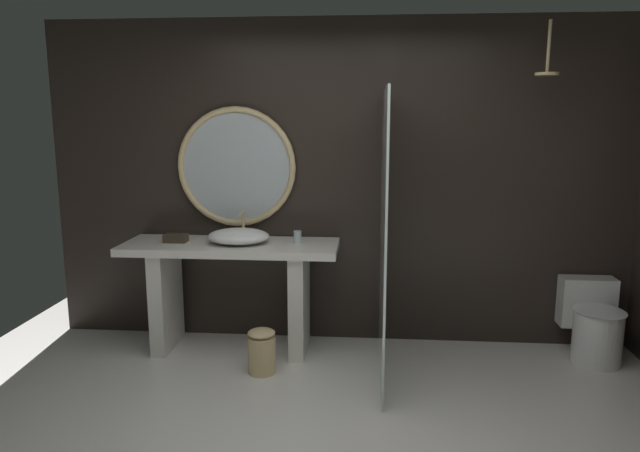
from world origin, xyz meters
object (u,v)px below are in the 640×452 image
object	(u,v)px
toilet	(593,324)
vessel_sink	(239,236)
waste_bin	(262,351)
tissue_box	(176,238)
rain_shower_head	(547,66)
tumbler_cup	(298,237)
round_wall_mirror	(236,167)

from	to	relation	value
toilet	vessel_sink	bearing A→B (deg)	-178.89
toilet	waste_bin	xyz separation A→B (m)	(-2.49, -0.47, -0.11)
vessel_sink	waste_bin	xyz separation A→B (m)	(0.24, -0.42, -0.76)
tissue_box	rain_shower_head	world-z (taller)	rain_shower_head
rain_shower_head	waste_bin	world-z (taller)	rain_shower_head
tumbler_cup	waste_bin	xyz separation A→B (m)	(-0.21, -0.49, -0.75)
tissue_box	rain_shower_head	distance (m)	3.03
tumbler_cup	rain_shower_head	world-z (taller)	rain_shower_head
tumbler_cup	tissue_box	distance (m)	0.96
rain_shower_head	round_wall_mirror	bearing A→B (deg)	172.86
round_wall_mirror	toilet	world-z (taller)	round_wall_mirror
vessel_sink	tissue_box	size ratio (longest dim) A/B	2.71
round_wall_mirror	rain_shower_head	distance (m)	2.44
tissue_box	waste_bin	size ratio (longest dim) A/B	0.53
vessel_sink	rain_shower_head	world-z (taller)	rain_shower_head
rain_shower_head	toilet	distance (m)	1.97
vessel_sink	round_wall_mirror	distance (m)	0.59
round_wall_mirror	waste_bin	bearing A→B (deg)	-66.09
tissue_box	rain_shower_head	size ratio (longest dim) A/B	0.47
vessel_sink	tissue_box	xyz separation A→B (m)	(-0.51, 0.01, -0.03)
vessel_sink	round_wall_mirror	bearing A→B (deg)	103.52
round_wall_mirror	rain_shower_head	bearing A→B (deg)	-7.14
waste_bin	tissue_box	bearing A→B (deg)	149.89
vessel_sink	rain_shower_head	bearing A→B (deg)	-0.12
round_wall_mirror	rain_shower_head	xyz separation A→B (m)	(2.31, -0.29, 0.75)
tumbler_cup	rain_shower_head	bearing A→B (deg)	-2.24
vessel_sink	toilet	size ratio (longest dim) A/B	0.81
vessel_sink	tissue_box	world-z (taller)	vessel_sink
round_wall_mirror	waste_bin	xyz separation A→B (m)	(0.31, -0.71, -1.27)
vessel_sink	tissue_box	bearing A→B (deg)	178.45
toilet	waste_bin	size ratio (longest dim) A/B	1.78
vessel_sink	round_wall_mirror	xyz separation A→B (m)	(-0.07, 0.28, 0.51)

